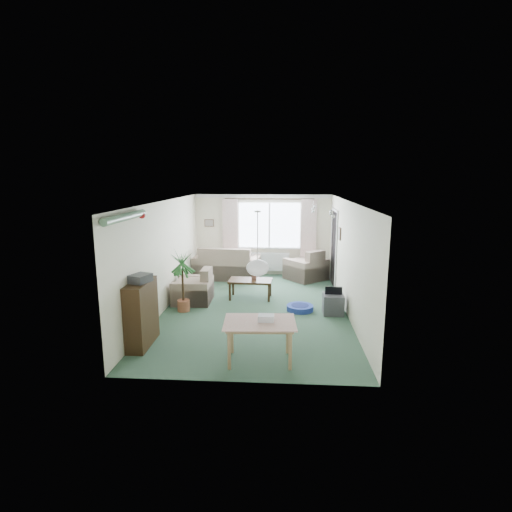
# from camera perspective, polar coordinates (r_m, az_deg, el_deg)

# --- Properties ---
(ground) EXTENTS (6.50, 6.50, 0.00)m
(ground) POSITION_cam_1_polar(r_m,az_deg,el_deg) (9.02, -0.13, -7.56)
(ground) COLOR #30513C
(window) EXTENTS (1.80, 0.03, 1.30)m
(window) POSITION_cam_1_polar(r_m,az_deg,el_deg) (11.84, 1.93, 4.43)
(window) COLOR white
(curtain_rod) EXTENTS (2.60, 0.03, 0.03)m
(curtain_rod) POSITION_cam_1_polar(r_m,az_deg,el_deg) (11.69, 1.94, 8.13)
(curtain_rod) COLOR black
(curtain_left) EXTENTS (0.45, 0.08, 2.00)m
(curtain_left) POSITION_cam_1_polar(r_m,az_deg,el_deg) (11.86, -3.67, 3.31)
(curtain_left) COLOR beige
(curtain_right) EXTENTS (0.45, 0.08, 2.00)m
(curtain_right) POSITION_cam_1_polar(r_m,az_deg,el_deg) (11.79, 7.51, 3.18)
(curtain_right) COLOR beige
(radiator) EXTENTS (1.20, 0.10, 0.55)m
(radiator) POSITION_cam_1_polar(r_m,az_deg,el_deg) (11.98, 1.88, -0.82)
(radiator) COLOR white
(doorway) EXTENTS (0.03, 0.95, 2.00)m
(doorway) POSITION_cam_1_polar(r_m,az_deg,el_deg) (10.97, 11.08, 1.04)
(doorway) COLOR black
(pendant_lamp) EXTENTS (0.36, 0.36, 0.36)m
(pendant_lamp) POSITION_cam_1_polar(r_m,az_deg,el_deg) (6.39, 0.22, -1.69)
(pendant_lamp) COLOR white
(tinsel_garland) EXTENTS (1.60, 1.60, 0.12)m
(tinsel_garland) POSITION_cam_1_polar(r_m,az_deg,el_deg) (6.73, -18.16, 5.31)
(tinsel_garland) COLOR #196626
(bauble_cluster_a) EXTENTS (0.20, 0.20, 0.20)m
(bauble_cluster_a) POSITION_cam_1_polar(r_m,az_deg,el_deg) (9.47, 8.18, 6.97)
(bauble_cluster_a) COLOR silver
(bauble_cluster_b) EXTENTS (0.20, 0.20, 0.20)m
(bauble_cluster_b) POSITION_cam_1_polar(r_m,az_deg,el_deg) (8.31, 10.86, 6.29)
(bauble_cluster_b) COLOR silver
(wall_picture_back) EXTENTS (0.28, 0.03, 0.22)m
(wall_picture_back) POSITION_cam_1_polar(r_m,az_deg,el_deg) (12.03, -6.71, 4.71)
(wall_picture_back) COLOR brown
(wall_picture_right) EXTENTS (0.03, 0.24, 0.30)m
(wall_picture_right) POSITION_cam_1_polar(r_m,az_deg,el_deg) (9.91, 11.88, 3.14)
(wall_picture_right) COLOR brown
(sofa) EXTENTS (1.93, 1.12, 0.93)m
(sofa) POSITION_cam_1_polar(r_m,az_deg,el_deg) (11.64, -4.16, -0.87)
(sofa) COLOR beige
(sofa) RESTS_ON ground
(armchair_corner) EXTENTS (1.35, 1.34, 0.88)m
(armchair_corner) POSITION_cam_1_polar(r_m,az_deg,el_deg) (11.53, 7.16, -1.19)
(armchair_corner) COLOR beige
(armchair_corner) RESTS_ON ground
(armchair_left) EXTENTS (0.87, 0.92, 0.81)m
(armchair_left) POSITION_cam_1_polar(r_m,az_deg,el_deg) (9.52, -9.02, -4.13)
(armchair_left) COLOR beige
(armchair_left) RESTS_ON ground
(coffee_table) EXTENTS (1.06, 0.62, 0.46)m
(coffee_table) POSITION_cam_1_polar(r_m,az_deg,el_deg) (9.72, -0.79, -4.73)
(coffee_table) COLOR black
(coffee_table) RESTS_ON ground
(photo_frame) EXTENTS (0.12, 0.06, 0.16)m
(photo_frame) POSITION_cam_1_polar(r_m,az_deg,el_deg) (9.58, -0.31, -3.03)
(photo_frame) COLOR brown
(photo_frame) RESTS_ON coffee_table
(bookshelf) EXTENTS (0.32, 0.94, 1.14)m
(bookshelf) POSITION_cam_1_polar(r_m,az_deg,el_deg) (7.29, -16.03, -7.93)
(bookshelf) COLOR black
(bookshelf) RESTS_ON ground
(hifi_box) EXTENTS (0.38, 0.42, 0.14)m
(hifi_box) POSITION_cam_1_polar(r_m,az_deg,el_deg) (7.08, -16.22, -3.09)
(hifi_box) COLOR #38393D
(hifi_box) RESTS_ON bookshelf
(houseplant) EXTENTS (0.62, 0.62, 1.34)m
(houseplant) POSITION_cam_1_polar(r_m,az_deg,el_deg) (8.84, -10.43, -3.62)
(houseplant) COLOR #1A4B24
(houseplant) RESTS_ON ground
(dining_table) EXTENTS (1.07, 0.74, 0.65)m
(dining_table) POSITION_cam_1_polar(r_m,az_deg,el_deg) (6.51, 0.54, -12.17)
(dining_table) COLOR #A37C58
(dining_table) RESTS_ON ground
(gift_box) EXTENTS (0.25, 0.18, 0.12)m
(gift_box) POSITION_cam_1_polar(r_m,az_deg,el_deg) (6.40, 1.45, -8.93)
(gift_box) COLOR white
(gift_box) RESTS_ON dining_table
(tv_cube) EXTENTS (0.44, 0.48, 0.43)m
(tv_cube) POSITION_cam_1_polar(r_m,az_deg,el_deg) (8.82, 10.95, -6.74)
(tv_cube) COLOR #2F3034
(tv_cube) RESTS_ON ground
(pet_bed) EXTENTS (0.71, 0.71, 0.12)m
(pet_bed) POSITION_cam_1_polar(r_m,az_deg,el_deg) (8.96, 6.30, -7.37)
(pet_bed) COLOR #223C9C
(pet_bed) RESTS_ON ground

